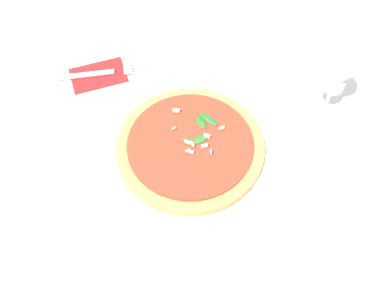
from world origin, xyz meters
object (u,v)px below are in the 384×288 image
wine_glass (336,78)px  fork (102,73)px  side_plate_white (302,245)px  pizza_arugula_main (192,148)px

wine_glass → fork: 0.50m
fork → side_plate_white: side_plate_white is taller
fork → side_plate_white: bearing=-54.7°
side_plate_white → fork: bearing=105.0°
side_plate_white → pizza_arugula_main: bearing=104.8°
pizza_arugula_main → wine_glass: bearing=-8.6°
pizza_arugula_main → wine_glass: wine_glass is taller
fork → side_plate_white: (0.15, -0.54, 0.00)m
pizza_arugula_main → wine_glass: 0.31m
pizza_arugula_main → side_plate_white: (0.07, -0.27, -0.01)m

